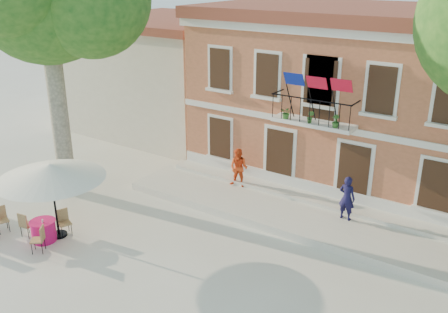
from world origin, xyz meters
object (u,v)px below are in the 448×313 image
patio_umbrella (50,172)px  pedestrian_navy (347,198)px  cafe_table_1 (43,230)px  pedestrian_orange (239,168)px

patio_umbrella → pedestrian_navy: size_ratio=2.20×
pedestrian_navy → cafe_table_1: 10.90m
cafe_table_1 → patio_umbrella: bearing=75.7°
patio_umbrella → cafe_table_1: patio_umbrella is taller
patio_umbrella → cafe_table_1: size_ratio=2.01×
patio_umbrella → pedestrian_navy: patio_umbrella is taller
patio_umbrella → pedestrian_navy: 10.55m
patio_umbrella → pedestrian_orange: size_ratio=2.24×
cafe_table_1 → pedestrian_orange: bearing=64.3°
patio_umbrella → pedestrian_orange: (3.36, 6.73, -1.36)m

